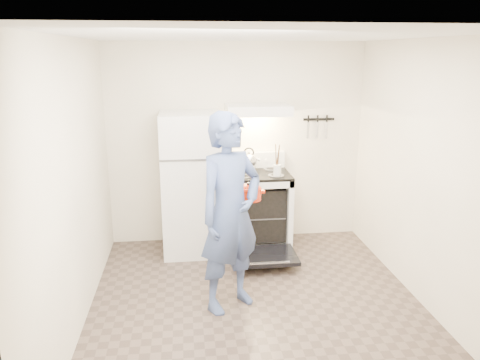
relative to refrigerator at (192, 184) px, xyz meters
name	(u,v)px	position (x,y,z in m)	size (l,w,h in m)	color
floor	(257,307)	(0.58, -1.45, -0.85)	(3.60, 3.60, 0.00)	brown
back_wall	(236,144)	(0.58, 0.35, 0.40)	(3.20, 0.02, 2.50)	white
refrigerator	(192,184)	(0.00, 0.00, 0.00)	(0.70, 0.70, 1.70)	silver
stove_body	(258,211)	(0.81, 0.02, -0.39)	(0.76, 0.65, 0.92)	silver
cooktop	(258,174)	(0.81, 0.02, 0.09)	(0.76, 0.65, 0.03)	black
backsplash	(255,160)	(0.81, 0.31, 0.20)	(0.76, 0.07, 0.20)	silver
oven_door	(266,256)	(0.81, -0.57, -0.72)	(0.70, 0.54, 0.04)	black
oven_rack	(258,213)	(0.81, 0.02, -0.41)	(0.60, 0.52, 0.01)	slate
range_hood	(258,110)	(0.81, 0.10, 0.86)	(0.76, 0.50, 0.12)	silver
knife_strip	(319,119)	(1.63, 0.33, 0.70)	(0.40, 0.02, 0.03)	black
pizza_stone	(253,212)	(0.74, 0.00, -0.40)	(0.31, 0.31, 0.02)	#8D6749
tea_kettle	(249,160)	(0.71, 0.13, 0.25)	(0.24, 0.20, 0.29)	silver
utensil_jar	(277,170)	(0.99, -0.24, 0.20)	(0.09, 0.09, 0.13)	silver
person	(230,213)	(0.33, -1.37, 0.09)	(0.68, 0.45, 1.87)	navy
dutch_oven	(249,194)	(0.54, -1.09, 0.18)	(0.32, 0.25, 0.22)	#BC2006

